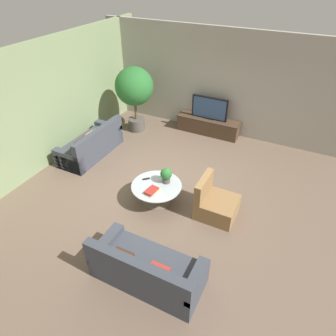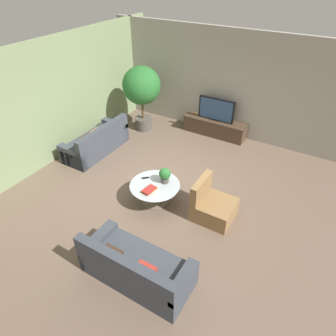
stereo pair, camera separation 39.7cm
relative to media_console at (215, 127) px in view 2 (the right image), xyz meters
The scene contains 13 objects.
ground_plane 2.95m from the media_console, 88.54° to the right, with size 24.00×24.00×0.00m, color brown.
back_wall_stone 1.29m from the media_console, 76.81° to the left, with size 7.40×0.12×3.00m, color #A39E93.
side_wall_left 4.38m from the media_console, 139.29° to the right, with size 0.12×7.40×3.00m, color gray.
media_console is the anchor object (origin of this frame).
television 0.57m from the media_console, 90.00° to the right, with size 1.09×0.13×0.67m.
coffee_table 3.49m from the media_console, 88.52° to the right, with size 1.10×1.10×0.46m.
couch_by_wall 3.52m from the media_console, 133.23° to the right, with size 0.84×1.92×0.84m.
couch_near_entry 5.38m from the media_console, 80.54° to the right, with size 1.86×0.84×0.84m.
armchair_wicker 3.55m from the media_console, 67.44° to the right, with size 0.80×0.76×0.86m.
potted_palm_tall 2.46m from the media_console, 159.02° to the right, with size 1.11×1.11×1.96m.
potted_plant_tabletop 3.32m from the media_console, 86.10° to the right, with size 0.25×0.25×0.35m.
book_stack 3.73m from the media_console, 88.46° to the right, with size 0.24×0.35×0.06m.
remote_black 3.41m from the media_console, 93.65° to the right, with size 0.04×0.16×0.02m, color black.
Camera 2 is at (2.83, -4.73, 4.54)m, focal length 32.00 mm.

